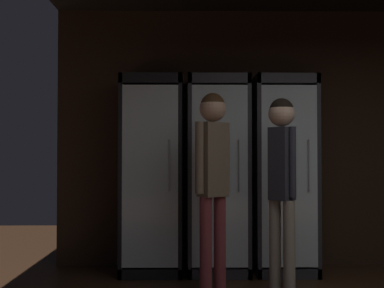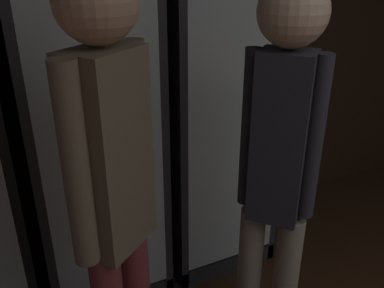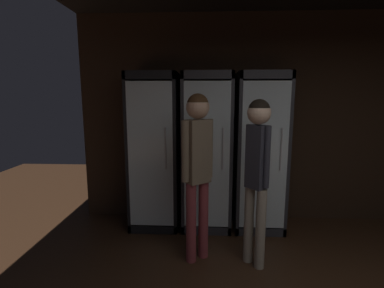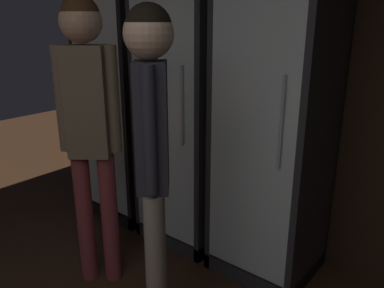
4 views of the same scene
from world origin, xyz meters
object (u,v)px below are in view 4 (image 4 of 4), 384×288
object	(u,v)px
shopper_near	(88,112)
shopper_far	(152,139)
cooler_far_left	(130,99)
cooler_center	(277,127)
cooler_left	(193,111)

from	to	relation	value
shopper_near	shopper_far	world-z (taller)	shopper_near
cooler_far_left	shopper_near	bearing A→B (deg)	-55.09
shopper_far	cooler_center	bearing A→B (deg)	77.90
shopper_near	cooler_far_left	bearing A→B (deg)	124.91
cooler_far_left	shopper_far	bearing A→B (deg)	-37.84
cooler_center	shopper_far	distance (m)	0.93
cooler_center	shopper_near	bearing A→B (deg)	-133.00
cooler_center	shopper_near	size ratio (longest dim) A/B	1.15
cooler_center	shopper_far	world-z (taller)	cooler_center
cooler_far_left	shopper_far	xyz separation A→B (m)	(1.16, -0.90, 0.10)
cooler_far_left	cooler_left	world-z (taller)	same
cooler_left	cooler_center	distance (m)	0.68
cooler_far_left	cooler_center	distance (m)	1.36
cooler_far_left	shopper_near	xyz separation A→B (m)	(0.58, -0.83, 0.13)
shopper_near	shopper_far	xyz separation A→B (m)	(0.58, -0.07, -0.03)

